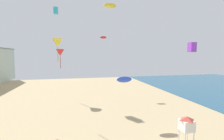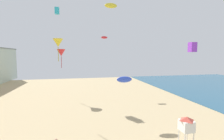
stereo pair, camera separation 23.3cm
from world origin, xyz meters
name	(u,v)px [view 1 (the left image)]	position (x,y,z in m)	size (l,w,h in m)	color
lifeguard_stand	(187,124)	(9.49, 13.36, 1.84)	(1.10, 1.10, 2.55)	white
kite_yellow_delta	(57,43)	(-2.92, 24.58, 9.95)	(1.39, 1.39, 3.17)	yellow
kite_red_delta	(60,53)	(-3.51, 34.44, 8.78)	(1.67, 1.67, 3.80)	red
kite_red_parafoil	(103,37)	(5.84, 38.26, 12.43)	(1.52, 0.42, 0.59)	red
kite_purple_box	(192,47)	(12.69, 17.07, 9.13)	(0.71, 0.71, 1.11)	purple
kite_yellow_parafoil	(110,6)	(5.91, 30.85, 17.44)	(2.35, 0.65, 0.92)	yellow
kite_blue_parafoil_2	(124,79)	(5.56, 20.41, 5.11)	(2.01, 0.56, 0.78)	blue
kite_cyan_box_2	(56,11)	(-4.60, 39.05, 18.11)	(0.92, 0.92, 1.44)	#2DB7CC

